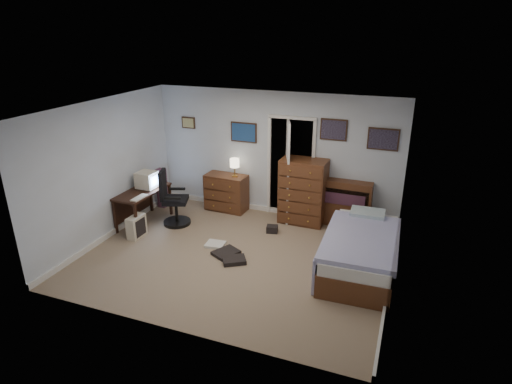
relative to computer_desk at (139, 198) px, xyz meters
The scene contains 15 objects.
floor 2.42m from the computer_desk, 14.31° to the right, with size 5.00×4.00×0.02m, color gray.
computer_desk is the anchor object (origin of this frame).
crt_monitor 0.38m from the computer_desk, 54.66° to the left, with size 0.37×0.34×0.33m.
keyboard 0.47m from the computer_desk, 53.34° to the right, with size 0.14×0.37×0.02m, color beige.
pc_tower 0.70m from the computer_desk, 62.80° to the right, with size 0.20×0.39×0.41m.
office_chair 0.66m from the computer_desk, 16.05° to the left, with size 0.68×0.68×1.10m.
media_stack 0.86m from the computer_desk, 92.54° to the left, with size 0.17×0.17×0.85m, color maroon.
low_dresser 1.78m from the computer_desk, 42.35° to the left, with size 0.86×0.43×0.77m, color #562C1B.
table_lamp 1.99m from the computer_desk, 38.33° to the left, with size 0.20×0.20×0.37m.
doorway 3.16m from the computer_desk, 32.71° to the left, with size 0.96×1.12×2.05m.
tall_dresser 3.18m from the computer_desk, 21.53° to the left, with size 0.87×0.51×1.28m, color #562C1B.
headboard_bookcase 3.96m from the computer_desk, 18.85° to the left, with size 1.02×0.28×0.91m.
bed 4.28m from the computer_desk, ahead, with size 1.17×2.11×0.68m.
wall_posters 3.40m from the computer_desk, 26.07° to the left, with size 4.38×0.04×0.60m.
floor_clutter 2.28m from the computer_desk, 10.14° to the right, with size 1.07×1.59×0.13m.
Camera 1 is at (2.55, -5.81, 3.65)m, focal length 30.00 mm.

